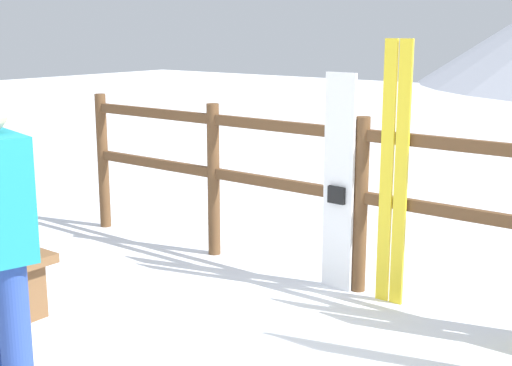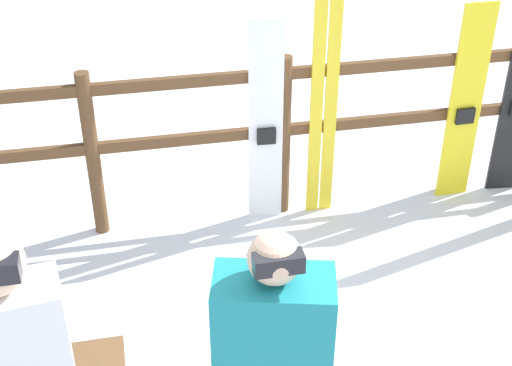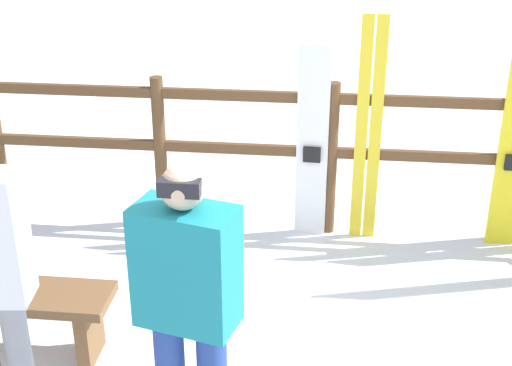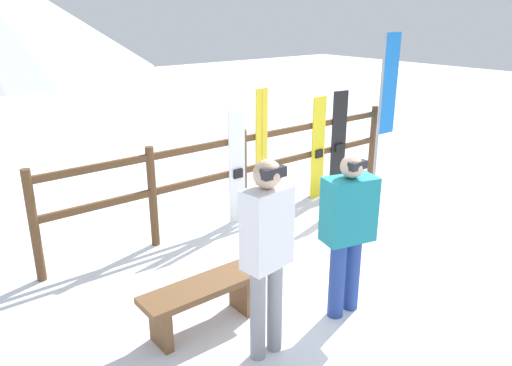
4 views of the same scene
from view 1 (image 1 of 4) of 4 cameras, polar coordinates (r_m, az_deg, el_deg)
The scene contains 3 objects.
fence at distance 4.98m, azimuth 8.40°, elevation -0.52°, with size 5.52×0.10×1.24m.
snowboard_white at distance 4.99m, azimuth 6.62°, elevation -0.10°, with size 0.24×0.07×1.54m.
ski_pair_yellow at distance 4.77m, azimuth 10.97°, elevation 0.63°, with size 0.19×0.02×1.77m.
Camera 1 is at (2.37, -2.16, 1.84)m, focal length 50.00 mm.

